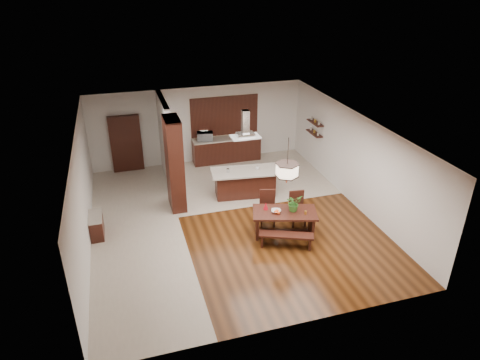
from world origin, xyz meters
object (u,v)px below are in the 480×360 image
object	(u,v)px
dining_table	(284,218)
kitchen_island	(245,182)
microwave	(205,136)
island_cup	(257,168)
pendant_lantern	(287,161)
dining_chair_right	(298,209)
fruit_bowl	(276,211)
hallway_console	(97,226)
foliage_plant	(294,203)
range_hood	(245,124)
dining_bench	(286,241)
dining_chair_left	(268,209)

from	to	relation	value
dining_table	kitchen_island	distance (m)	2.56
microwave	island_cup	bearing A→B (deg)	-59.98
pendant_lantern	dining_chair_right	bearing A→B (deg)	33.93
fruit_bowl	kitchen_island	size ratio (longest dim) A/B	0.11
hallway_console	pendant_lantern	world-z (taller)	pendant_lantern
hallway_console	foliage_plant	world-z (taller)	foliage_plant
hallway_console	range_hood	distance (m)	5.26
pendant_lantern	foliage_plant	distance (m)	1.30
pendant_lantern	fruit_bowl	distance (m)	1.50
pendant_lantern	range_hood	xyz separation A→B (m)	(-0.37, 2.53, 0.22)
pendant_lantern	range_hood	bearing A→B (deg)	98.26
fruit_bowl	hallway_console	bearing A→B (deg)	163.97
island_cup	hallway_console	bearing A→B (deg)	-168.37
pendant_lantern	dining_bench	bearing A→B (deg)	-106.78
pendant_lantern	microwave	bearing A→B (deg)	101.11
hallway_console	dining_table	bearing A→B (deg)	-15.81
hallway_console	dining_bench	world-z (taller)	hallway_console
dining_bench	dining_chair_right	size ratio (longest dim) A/B	1.45
fruit_bowl	microwave	size ratio (longest dim) A/B	0.45
fruit_bowl	island_cup	size ratio (longest dim) A/B	2.13
kitchen_island	range_hood	size ratio (longest dim) A/B	2.55
dining_table	pendant_lantern	world-z (taller)	pendant_lantern
fruit_bowl	island_cup	distance (m)	2.44
dining_chair_right	fruit_bowl	world-z (taller)	dining_chair_right
dining_chair_right	pendant_lantern	size ratio (longest dim) A/B	0.76
foliage_plant	range_hood	world-z (taller)	range_hood
kitchen_island	pendant_lantern	bearing A→B (deg)	-75.03
island_cup	microwave	bearing A→B (deg)	110.30
dining_chair_left	kitchen_island	bearing A→B (deg)	108.02
range_hood	hallway_console	bearing A→B (deg)	-166.63
dining_table	dining_bench	xyz separation A→B (m)	(-0.18, -0.60, -0.33)
fruit_bowl	range_hood	bearing A→B (deg)	92.95
dining_table	dining_chair_left	size ratio (longest dim) A/B	1.87
hallway_console	dining_chair_left	xyz separation A→B (m)	(4.77, -0.79, 0.20)
hallway_console	dining_chair_left	size ratio (longest dim) A/B	0.85
dining_chair_left	dining_chair_right	bearing A→B (deg)	-1.89
dining_table	microwave	size ratio (longest dim) A/B	3.32
kitchen_island	range_hood	world-z (taller)	range_hood
dining_chair_left	island_cup	distance (m)	1.90
fruit_bowl	kitchen_island	distance (m)	2.50
hallway_console	dining_bench	distance (m)	5.26
dining_bench	hallway_console	bearing A→B (deg)	157.30
dining_chair_right	foliage_plant	world-z (taller)	foliage_plant
pendant_lantern	kitchen_island	world-z (taller)	pendant_lantern
kitchen_island	dining_bench	bearing A→B (deg)	-79.92
hallway_console	pendant_lantern	bearing A→B (deg)	-15.81
hallway_console	pendant_lantern	xyz separation A→B (m)	(5.04, -1.43, 1.93)
pendant_lantern	dining_chair_left	bearing A→B (deg)	112.51
fruit_bowl	dining_chair_left	bearing A→B (deg)	92.39
dining_chair_left	kitchen_island	xyz separation A→B (m)	(-0.10, 1.89, -0.05)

